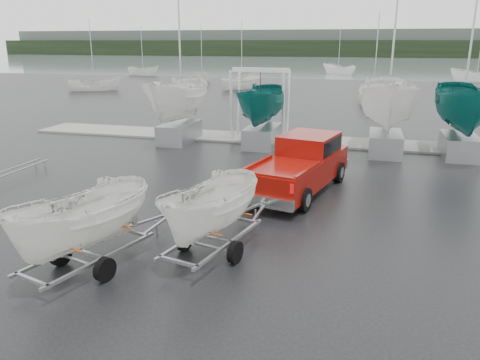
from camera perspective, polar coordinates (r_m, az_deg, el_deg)
ground_plane at (r=15.59m, az=-5.45°, el=-4.43°), size 120.00×120.00×0.00m
lake at (r=113.86m, az=12.82°, el=13.35°), size 300.00×300.00×0.00m
dock at (r=27.67m, az=3.97°, el=5.01°), size 30.00×3.00×0.12m
treeline at (r=183.70m, az=13.98°, el=15.28°), size 300.00×8.00×6.00m
far_hill at (r=191.68m, az=14.10°, el=15.91°), size 300.00×6.00×10.00m
pickup_truck at (r=18.21m, az=7.54°, el=2.13°), size 3.44×6.50×2.06m
trailer_hitched at (r=12.08m, az=-3.50°, el=1.90°), size 1.97×3.77×4.62m
trailer_parked at (r=11.78m, az=-19.01°, el=1.00°), size 2.12×3.79×4.76m
boat_hoist at (r=27.42m, az=2.49°, el=10.48°), size 3.30×2.18×4.12m
keelboat_0 at (r=26.70m, az=-7.66°, el=13.00°), size 2.50×3.20×10.67m
keelboat_1 at (r=25.47m, az=2.84°, el=11.90°), size 2.23×3.20×7.02m
keelboat_2 at (r=24.66m, az=18.05°, el=13.08°), size 2.77×3.20×10.95m
keelboat_3 at (r=25.38m, az=26.15°, el=11.58°), size 2.57×3.20×10.74m
moored_boat_0 at (r=58.59m, az=-17.27°, el=10.38°), size 3.24×3.22×11.07m
moored_boat_1 at (r=58.43m, az=0.20°, el=11.09°), size 3.50×3.53×11.44m
moored_boat_2 at (r=44.72m, az=15.82°, el=8.79°), size 2.89×2.95×11.41m
moored_boat_3 at (r=77.60m, az=26.83°, el=10.71°), size 2.92×2.85×11.67m
moored_boat_4 at (r=83.33m, az=-11.70°, el=12.39°), size 3.01×2.96×11.22m
moored_boat_5 at (r=85.55m, az=11.86°, el=12.48°), size 4.04×4.04×11.75m
moored_boat_6 at (r=68.20m, az=-4.63°, el=11.82°), size 2.96×2.99×11.03m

